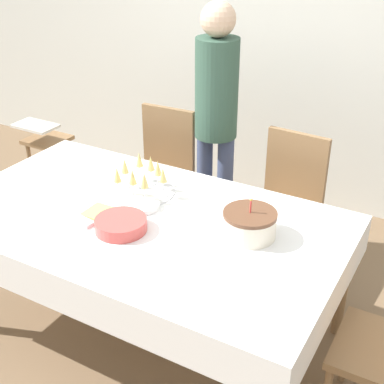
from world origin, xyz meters
name	(u,v)px	position (x,y,z in m)	size (l,w,h in m)	color
ground_plane	(147,328)	(0.00, 0.00, 0.00)	(12.00, 12.00, 0.00)	brown
wall_back	(287,30)	(0.00, 1.97, 1.35)	(8.00, 0.05, 2.70)	silver
dining_table	(142,233)	(0.00, 0.00, 0.65)	(2.07, 1.19, 0.75)	white
dining_chair_far_left	(162,171)	(-0.46, 0.91, 0.52)	(0.44, 0.44, 0.95)	olive
dining_chair_far_right	(286,202)	(0.47, 0.91, 0.52)	(0.45, 0.45, 0.95)	olive
birthday_cake	(250,224)	(0.56, 0.11, 0.82)	(0.26, 0.26, 0.20)	silver
champagne_tray	(142,179)	(-0.14, 0.23, 0.84)	(0.36, 0.36, 0.18)	silver
plate_stack_main	(121,225)	(-0.01, -0.16, 0.79)	(0.26, 0.26, 0.06)	#CC4C47
plate_stack_dessert	(141,205)	(-0.05, 0.08, 0.77)	(0.20, 0.20, 0.03)	white
cake_knife	(227,259)	(0.56, -0.12, 0.76)	(0.30, 0.05, 0.00)	silver
fork_pile	(80,220)	(-0.24, -0.20, 0.76)	(0.18, 0.09, 0.02)	silver
napkin_pile	(100,213)	(-0.20, -0.08, 0.76)	(0.15, 0.15, 0.01)	#E0D166
person_standing	(216,107)	(-0.11, 1.04, 1.01)	(0.28, 0.28, 1.68)	#3F4C72
high_chair	(47,149)	(-1.51, 0.87, 0.48)	(0.33, 0.35, 0.71)	olive
gift_bag	(1,220)	(-1.47, 0.29, 0.14)	(0.19, 0.12, 0.29)	#4CA5D8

